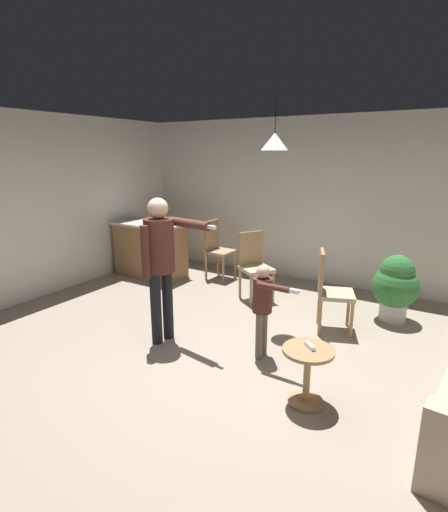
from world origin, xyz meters
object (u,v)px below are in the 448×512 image
at_px(dining_chair_centre_back, 330,288).
at_px(spare_remote_on_table, 310,346).
at_px(kitchen_counter, 151,249).
at_px(side_table_by_couch, 307,369).
at_px(person_child, 263,301).
at_px(person_adult, 161,255).
at_px(dining_chair_near_wall, 254,263).
at_px(dining_chair_by_counter, 217,247).
at_px(potted_plant_corner, 396,285).

relative_size(dining_chair_centre_back, spare_remote_on_table, 7.69).
bearing_deg(dining_chair_centre_back, kitchen_counter, -119.82).
bearing_deg(side_table_by_couch, person_child, 142.51).
height_order(person_adult, dining_chair_near_wall, person_adult).
distance_m(person_adult, person_child, 1.24).
height_order(side_table_by_couch, spare_remote_on_table, spare_remote_on_table).
relative_size(kitchen_counter, dining_chair_near_wall, 1.26).
relative_size(person_adult, dining_chair_by_counter, 1.66).
bearing_deg(person_adult, dining_chair_by_counter, -153.08).
relative_size(dining_chair_centre_back, potted_plant_corner, 1.14).
distance_m(side_table_by_couch, dining_chair_by_counter, 3.69).
relative_size(kitchen_counter, dining_chair_by_counter, 1.26).
xyz_separation_m(side_table_by_couch, spare_remote_on_table, (0.00, 0.02, 0.21)).
relative_size(person_adult, dining_chair_near_wall, 1.66).
bearing_deg(kitchen_counter, person_adult, -45.12).
xyz_separation_m(dining_chair_centre_back, spare_remote_on_table, (0.29, -1.52, -0.01)).
bearing_deg(side_table_by_couch, dining_chair_near_wall, 127.50).
bearing_deg(potted_plant_corner, dining_chair_by_counter, 173.58).
relative_size(person_child, spare_remote_on_table, 7.88).
relative_size(dining_chair_by_counter, potted_plant_corner, 1.14).
relative_size(kitchen_counter, person_adult, 0.76).
relative_size(kitchen_counter, dining_chair_centre_back, 1.26).
relative_size(dining_chair_near_wall, dining_chair_centre_back, 1.00).
xyz_separation_m(kitchen_counter, potted_plant_corner, (4.00, 0.17, 0.01)).
height_order(dining_chair_centre_back, potted_plant_corner, dining_chair_centre_back).
bearing_deg(spare_remote_on_table, dining_chair_near_wall, 127.89).
bearing_deg(person_adult, dining_chair_near_wall, -179.41).
relative_size(side_table_by_couch, dining_chair_near_wall, 0.52).
bearing_deg(spare_remote_on_table, dining_chair_centre_back, 100.86).
height_order(side_table_by_couch, person_adult, person_adult).
xyz_separation_m(person_child, dining_chair_by_counter, (-1.91, 2.09, -0.09)).
bearing_deg(dining_chair_near_wall, spare_remote_on_table, 72.91).
bearing_deg(side_table_by_couch, dining_chair_centre_back, 100.58).
relative_size(side_table_by_couch, person_child, 0.51).
relative_size(kitchen_counter, person_child, 1.23).
distance_m(side_table_by_couch, potted_plant_corner, 2.32).
relative_size(kitchen_counter, side_table_by_couch, 2.42).
bearing_deg(dining_chair_centre_back, dining_chair_near_wall, -131.57).
distance_m(person_adult, potted_plant_corner, 3.01).
relative_size(kitchen_counter, potted_plant_corner, 1.44).
distance_m(side_table_by_couch, person_child, 0.92).
bearing_deg(potted_plant_corner, dining_chair_near_wall, -172.86).
height_order(side_table_by_couch, dining_chair_by_counter, dining_chair_by_counter).
height_order(person_child, dining_chair_by_counter, person_child).
xyz_separation_m(person_adult, dining_chair_centre_back, (1.54, 1.27, -0.48)).
distance_m(person_child, spare_remote_on_table, 0.85).
bearing_deg(person_child, kitchen_counter, -116.94).
height_order(kitchen_counter, person_child, person_child).
bearing_deg(person_child, person_adult, -76.59).
relative_size(person_child, dining_chair_by_counter, 1.02).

